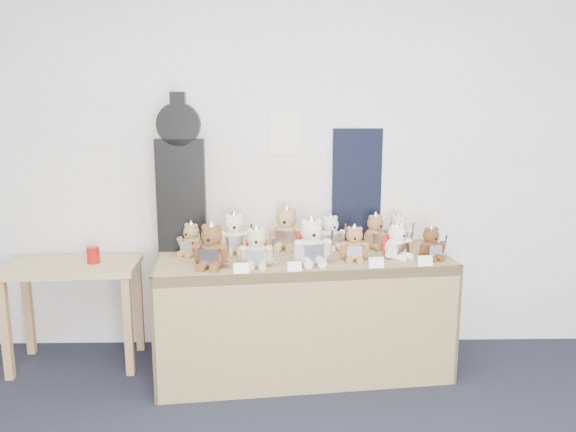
{
  "coord_description": "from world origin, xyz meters",
  "views": [
    {
      "loc": [
        0.03,
        -1.35,
        1.69
      ],
      "look_at": [
        0.1,
        2.0,
        1.03
      ],
      "focal_mm": 35.0,
      "sensor_mm": 36.0,
      "label": 1
    }
  ],
  "objects_px": {
    "teddy_front_centre": "(311,243)",
    "teddy_back_centre_right": "(331,234)",
    "side_table": "(74,282)",
    "teddy_front_left": "(256,249)",
    "guitar_case": "(181,175)",
    "teddy_back_centre_left": "(286,230)",
    "red_cup": "(93,255)",
    "teddy_front_right": "(354,245)",
    "teddy_back_far_left": "(191,240)",
    "teddy_front_end": "(431,244)",
    "display_table": "(303,283)",
    "teddy_back_left": "(234,235)",
    "teddy_front_far_right": "(397,243)",
    "teddy_back_end": "(398,232)",
    "teddy_front_far_left": "(212,248)",
    "teddy_back_right": "(376,233)"
  },
  "relations": [
    {
      "from": "red_cup",
      "to": "teddy_front_far_left",
      "type": "bearing_deg",
      "value": -23.95
    },
    {
      "from": "teddy_front_centre",
      "to": "teddy_front_right",
      "type": "height_order",
      "value": "teddy_front_centre"
    },
    {
      "from": "teddy_back_right",
      "to": "teddy_front_far_right",
      "type": "bearing_deg",
      "value": -97.67
    },
    {
      "from": "teddy_back_centre_right",
      "to": "teddy_back_end",
      "type": "relative_size",
      "value": 1.01
    },
    {
      "from": "teddy_back_centre_left",
      "to": "teddy_back_right",
      "type": "height_order",
      "value": "teddy_back_centre_left"
    },
    {
      "from": "display_table",
      "to": "guitar_case",
      "type": "relative_size",
      "value": 1.87
    },
    {
      "from": "red_cup",
      "to": "display_table",
      "type": "bearing_deg",
      "value": -6.96
    },
    {
      "from": "teddy_front_far_right",
      "to": "teddy_back_centre_right",
      "type": "distance_m",
      "value": 0.47
    },
    {
      "from": "teddy_front_left",
      "to": "teddy_back_far_left",
      "type": "distance_m",
      "value": 0.51
    },
    {
      "from": "teddy_front_left",
      "to": "teddy_front_centre",
      "type": "xyz_separation_m",
      "value": [
        0.33,
        0.06,
        0.02
      ]
    },
    {
      "from": "display_table",
      "to": "teddy_front_right",
      "type": "height_order",
      "value": "teddy_front_right"
    },
    {
      "from": "guitar_case",
      "to": "teddy_back_centre_left",
      "type": "xyz_separation_m",
      "value": [
        0.68,
        0.04,
        -0.37
      ]
    },
    {
      "from": "red_cup",
      "to": "teddy_back_far_left",
      "type": "relative_size",
      "value": 0.46
    },
    {
      "from": "display_table",
      "to": "teddy_front_far_left",
      "type": "bearing_deg",
      "value": -167.09
    },
    {
      "from": "guitar_case",
      "to": "display_table",
      "type": "bearing_deg",
      "value": -16.47
    },
    {
      "from": "teddy_front_far_right",
      "to": "teddy_front_end",
      "type": "bearing_deg",
      "value": -42.51
    },
    {
      "from": "display_table",
      "to": "red_cup",
      "type": "relative_size",
      "value": 17.69
    },
    {
      "from": "teddy_front_centre",
      "to": "teddy_back_centre_right",
      "type": "xyz_separation_m",
      "value": [
        0.15,
        0.36,
        -0.02
      ]
    },
    {
      "from": "display_table",
      "to": "teddy_front_far_left",
      "type": "relative_size",
      "value": 6.45
    },
    {
      "from": "teddy_front_far_right",
      "to": "teddy_back_end",
      "type": "bearing_deg",
      "value": 40.56
    },
    {
      "from": "teddy_front_right",
      "to": "teddy_back_left",
      "type": "height_order",
      "value": "teddy_back_left"
    },
    {
      "from": "red_cup",
      "to": "teddy_front_centre",
      "type": "distance_m",
      "value": 1.43
    },
    {
      "from": "guitar_case",
      "to": "teddy_front_left",
      "type": "xyz_separation_m",
      "value": [
        0.49,
        -0.39,
        -0.39
      ]
    },
    {
      "from": "teddy_back_left",
      "to": "teddy_back_centre_left",
      "type": "xyz_separation_m",
      "value": [
        0.34,
        0.11,
        0.01
      ]
    },
    {
      "from": "teddy_front_end",
      "to": "teddy_back_far_left",
      "type": "bearing_deg",
      "value": 157.79
    },
    {
      "from": "red_cup",
      "to": "teddy_front_far_right",
      "type": "height_order",
      "value": "teddy_front_far_right"
    },
    {
      "from": "teddy_front_left",
      "to": "teddy_back_end",
      "type": "height_order",
      "value": "teddy_front_left"
    },
    {
      "from": "guitar_case",
      "to": "teddy_back_left",
      "type": "bearing_deg",
      "value": -13.4
    },
    {
      "from": "side_table",
      "to": "teddy_back_far_left",
      "type": "distance_m",
      "value": 0.83
    },
    {
      "from": "teddy_front_far_right",
      "to": "teddy_back_right",
      "type": "height_order",
      "value": "teddy_back_right"
    },
    {
      "from": "teddy_back_centre_right",
      "to": "teddy_back_far_left",
      "type": "height_order",
      "value": "teddy_back_centre_right"
    },
    {
      "from": "teddy_front_end",
      "to": "teddy_back_far_left",
      "type": "relative_size",
      "value": 0.98
    },
    {
      "from": "guitar_case",
      "to": "teddy_front_right",
      "type": "xyz_separation_m",
      "value": [
        1.09,
        -0.26,
        -0.4
      ]
    },
    {
      "from": "side_table",
      "to": "teddy_back_left",
      "type": "distance_m",
      "value": 1.1
    },
    {
      "from": "red_cup",
      "to": "teddy_front_far_left",
      "type": "xyz_separation_m",
      "value": [
        0.81,
        -0.36,
        0.14
      ]
    },
    {
      "from": "guitar_case",
      "to": "red_cup",
      "type": "bearing_deg",
      "value": -177.16
    },
    {
      "from": "teddy_front_far_left",
      "to": "teddy_back_centre_left",
      "type": "distance_m",
      "value": 0.63
    },
    {
      "from": "guitar_case",
      "to": "teddy_back_end",
      "type": "xyz_separation_m",
      "value": [
        1.43,
        0.07,
        -0.4
      ]
    },
    {
      "from": "teddy_front_left",
      "to": "teddy_back_centre_left",
      "type": "relative_size",
      "value": 0.85
    },
    {
      "from": "side_table",
      "to": "teddy_front_left",
      "type": "relative_size",
      "value": 3.2
    },
    {
      "from": "teddy_back_right",
      "to": "side_table",
      "type": "bearing_deg",
      "value": 157.32
    },
    {
      "from": "teddy_back_end",
      "to": "teddy_front_far_right",
      "type": "bearing_deg",
      "value": -106.99
    },
    {
      "from": "side_table",
      "to": "teddy_back_centre_left",
      "type": "xyz_separation_m",
      "value": [
        1.39,
        0.1,
        0.32
      ]
    },
    {
      "from": "teddy_front_centre",
      "to": "teddy_front_right",
      "type": "bearing_deg",
      "value": 5.89
    },
    {
      "from": "teddy_front_right",
      "to": "teddy_front_far_left",
      "type": "bearing_deg",
      "value": -166.24
    },
    {
      "from": "guitar_case",
      "to": "teddy_back_centre_right",
      "type": "height_order",
      "value": "guitar_case"
    },
    {
      "from": "teddy_front_centre",
      "to": "teddy_front_end",
      "type": "bearing_deg",
      "value": -2.42
    },
    {
      "from": "teddy_front_left",
      "to": "teddy_back_left",
      "type": "distance_m",
      "value": 0.35
    },
    {
      "from": "teddy_back_left",
      "to": "teddy_back_end",
      "type": "distance_m",
      "value": 1.1
    },
    {
      "from": "red_cup",
      "to": "teddy_front_centre",
      "type": "relative_size",
      "value": 0.34
    }
  ]
}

